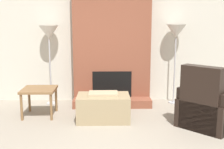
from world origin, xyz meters
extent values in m
cube|color=beige|center=(0.00, 2.83, 1.30)|extent=(7.03, 0.06, 2.60)
cube|color=brown|center=(0.00, 2.62, 1.30)|extent=(1.54, 0.36, 2.60)
cube|color=brown|center=(0.00, 2.28, 0.08)|extent=(1.54, 0.32, 0.16)
cube|color=black|center=(0.00, 2.44, 0.42)|extent=(0.78, 0.02, 0.53)
cube|color=#998460|center=(-0.17, 1.51, 0.22)|extent=(0.88, 0.56, 0.44)
cube|color=tan|center=(-0.17, 1.51, 0.46)|extent=(0.49, 0.31, 0.05)
cube|color=black|center=(1.53, 1.20, 0.23)|extent=(1.12, 1.12, 0.45)
cube|color=black|center=(1.31, 0.99, 0.50)|extent=(0.58, 0.58, 1.01)
cube|color=black|center=(1.31, 1.42, 0.32)|extent=(0.63, 0.63, 0.63)
cube|color=brown|center=(-1.31, 1.77, 0.48)|extent=(0.58, 0.58, 0.04)
cylinder|color=brown|center=(-1.56, 1.53, 0.23)|extent=(0.04, 0.04, 0.46)
cylinder|color=brown|center=(-1.06, 1.53, 0.23)|extent=(0.04, 0.04, 0.46)
cylinder|color=brown|center=(-1.56, 2.02, 0.23)|extent=(0.04, 0.04, 0.46)
cylinder|color=brown|center=(-1.06, 2.02, 0.23)|extent=(0.04, 0.04, 0.46)
cylinder|color=#ADADB2|center=(-1.24, 2.53, 0.01)|extent=(0.20, 0.20, 0.02)
cylinder|color=#ADADB2|center=(-1.24, 2.53, 0.67)|extent=(0.03, 0.03, 1.31)
cone|color=silver|center=(-1.24, 2.53, 1.46)|extent=(0.39, 0.39, 0.27)
cylinder|color=#ADADB2|center=(1.28, 2.53, 0.01)|extent=(0.20, 0.20, 0.02)
cylinder|color=#ADADB2|center=(1.28, 2.53, 0.68)|extent=(0.03, 0.03, 1.32)
cone|color=silver|center=(1.28, 2.53, 1.48)|extent=(0.39, 0.39, 0.27)
camera|label=1|loc=(-0.14, -3.08, 1.64)|focal=45.00mm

